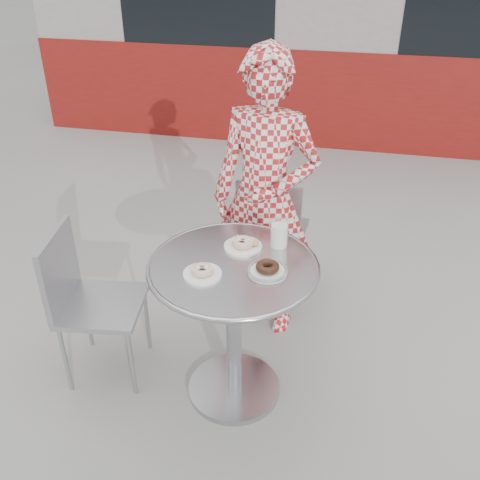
% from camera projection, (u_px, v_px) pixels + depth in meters
% --- Properties ---
extents(ground, '(60.00, 60.00, 0.00)m').
position_uv_depth(ground, '(231.00, 393.00, 2.78)').
color(ground, '#9E9B96').
rests_on(ground, ground).
extents(bistro_table, '(0.78, 0.78, 0.79)m').
position_uv_depth(bistro_table, '(234.00, 299.00, 2.50)').
color(bistro_table, silver).
rests_on(bistro_table, ground).
extents(chair_far, '(0.41, 0.42, 0.83)m').
position_uv_depth(chair_far, '(273.00, 254.00, 3.47)').
color(chair_far, '#9EA0A5').
rests_on(chair_far, ground).
extents(chair_left, '(0.46, 0.45, 0.84)m').
position_uv_depth(chair_left, '(104.00, 331.00, 2.81)').
color(chair_left, '#9EA0A5').
rests_on(chair_left, ground).
extents(seated_person, '(0.65, 0.48, 1.62)m').
position_uv_depth(seated_person, '(265.00, 199.00, 2.90)').
color(seated_person, maroon).
rests_on(seated_person, ground).
extents(plate_far, '(0.18, 0.18, 0.05)m').
position_uv_depth(plate_far, '(244.00, 244.00, 2.51)').
color(plate_far, white).
rests_on(plate_far, bistro_table).
extents(plate_near, '(0.17, 0.17, 0.04)m').
position_uv_depth(plate_near, '(202.00, 272.00, 2.32)').
color(plate_near, white).
rests_on(plate_near, bistro_table).
extents(plate_checker, '(0.18, 0.18, 0.05)m').
position_uv_depth(plate_checker, '(267.00, 270.00, 2.34)').
color(plate_checker, white).
rests_on(plate_checker, bistro_table).
extents(milk_cup, '(0.09, 0.09, 0.13)m').
position_uv_depth(milk_cup, '(279.00, 234.00, 2.50)').
color(milk_cup, white).
rests_on(milk_cup, bistro_table).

